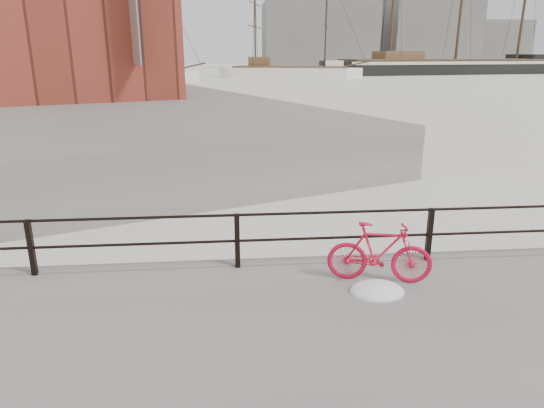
# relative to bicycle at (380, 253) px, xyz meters

# --- Properties ---
(far_quay) EXTENTS (78.44, 148.07, 1.80)m
(far_quay) POSITION_rel_bicycle_xyz_m (-35.33, 72.92, 0.03)
(far_quay) COLOR gray
(far_quay) RESTS_ON ground
(bicycle) EXTENTS (1.72, 0.65, 1.03)m
(bicycle) POSITION_rel_bicycle_xyz_m (0.00, 0.00, 0.00)
(bicycle) COLOR red
(bicycle) RESTS_ON promenade
(barque_black) EXTENTS (69.28, 33.27, 37.16)m
(barque_black) POSITION_rel_bicycle_xyz_m (44.66, 93.10, -0.87)
(barque_black) COLOR black
(barque_black) RESTS_ON ground
(schooner_mid) EXTENTS (28.94, 17.75, 19.56)m
(schooner_mid) POSITION_rel_bicycle_xyz_m (8.63, 80.40, -0.87)
(schooner_mid) COLOR white
(schooner_mid) RESTS_ON ground
(schooner_left) EXTENTS (25.40, 12.51, 18.85)m
(schooner_left) POSITION_rel_bicycle_xyz_m (-18.45, 69.45, -0.87)
(schooner_left) COLOR silver
(schooner_left) RESTS_ON ground
(workboat_far) EXTENTS (10.55, 7.67, 7.00)m
(workboat_far) POSITION_rel_bicycle_xyz_m (-22.68, 42.91, -0.87)
(workboat_far) COLOR black
(workboat_far) RESTS_ON ground
(industrial_west) EXTENTS (32.00, 18.00, 18.00)m
(industrial_west) POSITION_rel_bicycle_xyz_m (24.67, 140.92, 8.13)
(industrial_west) COLOR gray
(industrial_west) RESTS_ON ground
(industrial_mid) EXTENTS (26.00, 20.00, 24.00)m
(industrial_mid) POSITION_rel_bicycle_xyz_m (59.67, 145.92, 11.13)
(industrial_mid) COLOR gray
(industrial_mid) RESTS_ON ground
(industrial_east) EXTENTS (20.00, 16.00, 14.00)m
(industrial_east) POSITION_rel_bicycle_xyz_m (82.67, 150.92, 6.13)
(industrial_east) COLOR gray
(industrial_east) RESTS_ON ground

